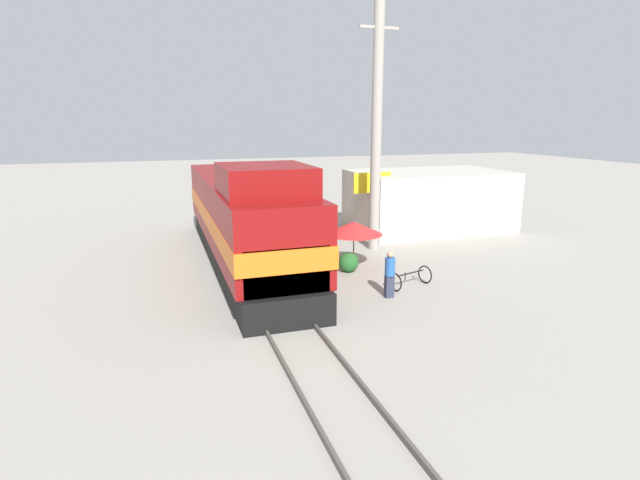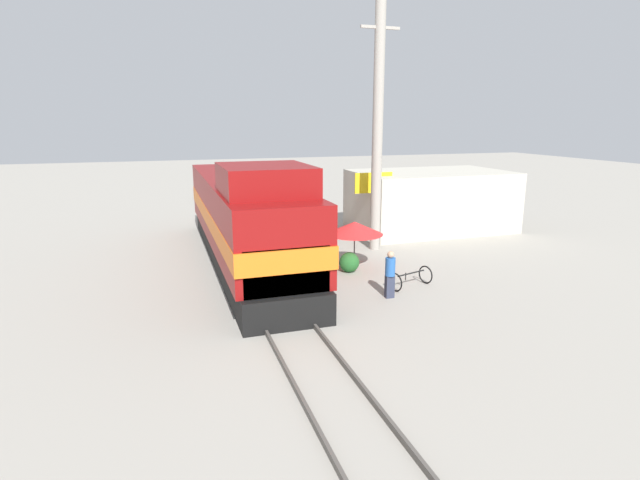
% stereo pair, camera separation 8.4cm
% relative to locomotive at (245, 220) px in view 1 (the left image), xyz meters
% --- Properties ---
extents(ground_plane, '(120.00, 120.00, 0.00)m').
position_rel_locomotive_xyz_m(ground_plane, '(0.00, -2.09, -1.92)').
color(ground_plane, gray).
extents(rail_near, '(0.08, 43.60, 0.15)m').
position_rel_locomotive_xyz_m(rail_near, '(-0.72, -2.09, -1.85)').
color(rail_near, '#4C4742').
rests_on(rail_near, ground_plane).
extents(rail_far, '(0.08, 43.60, 0.15)m').
position_rel_locomotive_xyz_m(rail_far, '(0.72, -2.09, -1.85)').
color(rail_far, '#4C4742').
rests_on(rail_far, ground_plane).
extents(locomotive, '(3.05, 15.36, 4.50)m').
position_rel_locomotive_xyz_m(locomotive, '(0.00, 0.00, 0.00)').
color(locomotive, black).
rests_on(locomotive, ground_plane).
extents(utility_pole, '(1.80, 0.47, 11.07)m').
position_rel_locomotive_xyz_m(utility_pole, '(6.15, 0.70, 3.66)').
color(utility_pole, '#9E998E').
rests_on(utility_pole, ground_plane).
extents(vendor_umbrella, '(2.28, 2.28, 1.97)m').
position_rel_locomotive_xyz_m(vendor_umbrella, '(4.02, -2.03, -0.21)').
color(vendor_umbrella, '#4C4C4C').
rests_on(vendor_umbrella, ground_plane).
extents(billboard_sign, '(1.98, 0.12, 3.40)m').
position_rel_locomotive_xyz_m(billboard_sign, '(6.78, 2.41, 0.68)').
color(billboard_sign, '#595959').
rests_on(billboard_sign, ground_plane).
extents(shrub_cluster, '(0.80, 0.80, 0.80)m').
position_rel_locomotive_xyz_m(shrub_cluster, '(3.69, -2.34, -1.52)').
color(shrub_cluster, '#236028').
rests_on(shrub_cluster, ground_plane).
extents(person_bystander, '(0.34, 0.34, 1.64)m').
position_rel_locomotive_xyz_m(person_bystander, '(3.93, -5.52, -1.04)').
color(person_bystander, '#2D3347').
rests_on(person_bystander, ground_plane).
extents(bicycle, '(1.71, 1.12, 0.68)m').
position_rel_locomotive_xyz_m(bicycle, '(5.13, -4.78, -1.57)').
color(bicycle, black).
rests_on(bicycle, ground_plane).
extents(building_block_distant, '(8.25, 5.16, 3.20)m').
position_rel_locomotive_xyz_m(building_block_distant, '(10.82, 3.81, -0.32)').
color(building_block_distant, '#B7B2A3').
rests_on(building_block_distant, ground_plane).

